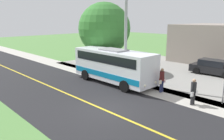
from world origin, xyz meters
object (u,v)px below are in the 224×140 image
Objects in this scene: pedestrian_with_bags at (193,91)px; street_light_pole at (125,24)px; pedestrian_waiting at (162,79)px; shuttle_bus_front at (114,64)px; tree_curbside at (104,29)px; parked_car_near at (214,68)px.

pedestrian_with_bags is 0.19× the size of street_light_pole.
pedestrian_with_bags is at bearing 76.48° from pedestrian_waiting.
tree_curbside is (-2.93, -4.36, 2.73)m from shuttle_bus_front.
pedestrian_waiting reaches higher than pedestrian_with_bags.
shuttle_bus_front is 3.44m from street_light_pole.
shuttle_bus_front is 5.92m from tree_curbside.
street_light_pole is 5.82m from tree_curbside.
tree_curbside is at bearing -103.79° from pedestrian_waiting.
tree_curbside is (6.08, -9.12, 3.63)m from parked_car_near.
street_light_pole reaches higher than pedestrian_waiting.
tree_curbside reaches higher than pedestrian_waiting.
street_light_pole is at bearing -24.42° from parked_car_near.
shuttle_bus_front is 7.08m from pedestrian_with_bags.
street_light_pole is 2.01× the size of parked_car_near.
tree_curbside is (-2.12, -8.62, 3.34)m from pedestrian_waiting.
pedestrian_waiting is 9.48m from tree_curbside.
pedestrian_waiting is (-0.67, -2.78, 0.07)m from pedestrian_with_bags.
tree_curbside is (-2.79, -11.41, 3.41)m from pedestrian_with_bags.
street_light_pole is (-0.42, 0.86, 3.30)m from shuttle_bus_front.
pedestrian_waiting is at bearing -3.49° from parked_car_near.
shuttle_bus_front reaches higher than pedestrian_waiting.
tree_curbside is (-2.51, -5.22, -0.57)m from street_light_pole.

